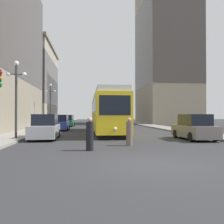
{
  "coord_description": "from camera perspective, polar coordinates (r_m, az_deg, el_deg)",
  "views": [
    {
      "loc": [
        -2.28,
        -8.35,
        1.73
      ],
      "look_at": [
        -0.11,
        12.48,
        2.04
      ],
      "focal_mm": 38.18,
      "sensor_mm": 36.0,
      "label": 1
    }
  ],
  "objects": [
    {
      "name": "lamp_post_left_far",
      "position": [
        33.41,
        -14.53,
        3.07
      ],
      "size": [
        1.41,
        0.36,
        5.89
      ],
      "color": "#333338",
      "rests_on": "sidewalk_left"
    },
    {
      "name": "lamp_post_left_near",
      "position": [
        18.13,
        -21.96,
        5.54
      ],
      "size": [
        1.41,
        0.36,
        5.44
      ],
      "color": "#333338",
      "rests_on": "sidewalk_left"
    },
    {
      "name": "building_left_corner",
      "position": [
        51.82,
        -21.14,
        6.27
      ],
      "size": [
        13.34,
        18.36,
        15.77
      ],
      "color": "#B2A893",
      "rests_on": "ground"
    },
    {
      "name": "parked_car_left_near",
      "position": [
        38.28,
        -10.57,
        -2.15
      ],
      "size": [
        2.08,
        4.59,
        1.82
      ],
      "rotation": [
        0.0,
        0.0,
        -0.06
      ],
      "color": "black",
      "rests_on": "ground"
    },
    {
      "name": "pedestrian_crossing_far",
      "position": [
        11.86,
        -5.35,
        -5.51
      ],
      "size": [
        0.37,
        0.37,
        1.65
      ],
      "rotation": [
        0.0,
        0.0,
        2.86
      ],
      "color": "black",
      "rests_on": "ground"
    },
    {
      "name": "building_right_corner",
      "position": [
        54.1,
        12.7,
        14.5
      ],
      "size": [
        10.66,
        16.25,
        31.06
      ],
      "color": "gray",
      "rests_on": "ground"
    },
    {
      "name": "ground_plane",
      "position": [
        8.83,
        9.36,
        -12.15
      ],
      "size": [
        200.0,
        200.0,
        0.0
      ],
      "primitive_type": "plane",
      "color": "#303033"
    },
    {
      "name": "parked_car_left_mid",
      "position": [
        28.1,
        -12.25,
        -2.63
      ],
      "size": [
        1.91,
        4.33,
        1.82
      ],
      "rotation": [
        0.0,
        0.0,
        -0.01
      ],
      "color": "black",
      "rests_on": "ground"
    },
    {
      "name": "pedestrian_crossing_near",
      "position": [
        13.72,
        4.18,
        -4.95
      ],
      "size": [
        0.36,
        0.36,
        1.61
      ],
      "rotation": [
        0.0,
        0.0,
        3.1
      ],
      "color": "#6B5B4C",
      "rests_on": "ground"
    },
    {
      "name": "transit_bus",
      "position": [
        43.87,
        0.95,
        -0.55
      ],
      "size": [
        2.86,
        12.1,
        3.45
      ],
      "rotation": [
        0.0,
        0.0,
        -0.02
      ],
      "color": "black",
      "rests_on": "ground"
    },
    {
      "name": "sidewalk_left",
      "position": [
        48.72,
        -12.75,
        -2.76
      ],
      "size": [
        2.75,
        120.0,
        0.15
      ],
      "primitive_type": "cube",
      "color": "gray",
      "rests_on": "ground"
    },
    {
      "name": "parked_car_right_far",
      "position": [
        18.1,
        19.07,
        -3.61
      ],
      "size": [
        1.91,
        4.33,
        1.82
      ],
      "rotation": [
        0.0,
        0.0,
        3.15
      ],
      "color": "black",
      "rests_on": "ground"
    },
    {
      "name": "streetcar",
      "position": [
        23.86,
        -1.35,
        0.05
      ],
      "size": [
        2.63,
        15.0,
        3.89
      ],
      "rotation": [
        0.0,
        0.0,
        -0.0
      ],
      "color": "black",
      "rests_on": "ground"
    },
    {
      "name": "parked_car_left_far",
      "position": [
        18.24,
        -15.7,
        -3.6
      ],
      "size": [
        2.02,
        4.81,
        1.82
      ],
      "rotation": [
        0.0,
        0.0,
        0.04
      ],
      "color": "black",
      "rests_on": "ground"
    },
    {
      "name": "sidewalk_right",
      "position": [
        49.46,
        6.1,
        -2.75
      ],
      "size": [
        2.75,
        120.0,
        0.15
      ],
      "primitive_type": "cube",
      "color": "gray",
      "rests_on": "ground"
    }
  ]
}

